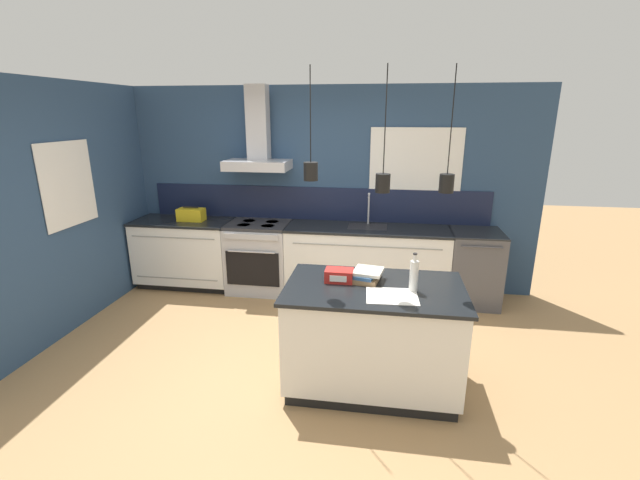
{
  "coord_description": "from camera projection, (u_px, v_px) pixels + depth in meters",
  "views": [
    {
      "loc": [
        0.88,
        -3.44,
        2.27
      ],
      "look_at": [
        0.27,
        0.6,
        1.05
      ],
      "focal_mm": 24.0,
      "sensor_mm": 36.0,
      "label": 1
    }
  ],
  "objects": [
    {
      "name": "ground_plane",
      "position": [
        282.0,
        363.0,
        4.04
      ],
      "size": [
        16.0,
        16.0,
        0.0
      ],
      "primitive_type": "plane",
      "color": "#A87F51",
      "rests_on": "ground"
    },
    {
      "name": "wall_back",
      "position": [
        313.0,
        186.0,
        5.54
      ],
      "size": [
        5.6,
        2.34,
        2.6
      ],
      "color": "navy",
      "rests_on": "ground_plane"
    },
    {
      "name": "wall_left",
      "position": [
        78.0,
        205.0,
        4.67
      ],
      "size": [
        0.08,
        3.8,
        2.6
      ],
      "color": "navy",
      "rests_on": "ground_plane"
    },
    {
      "name": "counter_run_left",
      "position": [
        186.0,
        252.0,
        5.76
      ],
      "size": [
        1.28,
        0.64,
        0.91
      ],
      "color": "black",
      "rests_on": "ground_plane"
    },
    {
      "name": "counter_run_sink",
      "position": [
        366.0,
        261.0,
        5.41
      ],
      "size": [
        2.02,
        0.64,
        1.31
      ],
      "color": "black",
      "rests_on": "ground_plane"
    },
    {
      "name": "oven_range",
      "position": [
        260.0,
        257.0,
        5.6
      ],
      "size": [
        0.79,
        0.66,
        0.91
      ],
      "color": "#B5B5BA",
      "rests_on": "ground_plane"
    },
    {
      "name": "dishwasher",
      "position": [
        473.0,
        267.0,
        5.22
      ],
      "size": [
        0.6,
        0.65,
        0.91
      ],
      "color": "#4C4C51",
      "rests_on": "ground_plane"
    },
    {
      "name": "kitchen_island",
      "position": [
        373.0,
        336.0,
        3.61
      ],
      "size": [
        1.46,
        0.9,
        0.91
      ],
      "color": "black",
      "rests_on": "ground_plane"
    },
    {
      "name": "bottle_on_island",
      "position": [
        414.0,
        275.0,
        3.36
      ],
      "size": [
        0.07,
        0.07,
        0.32
      ],
      "color": "silver",
      "rests_on": "kitchen_island"
    },
    {
      "name": "book_stack",
      "position": [
        366.0,
        275.0,
        3.6
      ],
      "size": [
        0.3,
        0.31,
        0.1
      ],
      "color": "olive",
      "rests_on": "kitchen_island"
    },
    {
      "name": "red_supply_box",
      "position": [
        339.0,
        275.0,
        3.58
      ],
      "size": [
        0.23,
        0.16,
        0.1
      ],
      "color": "red",
      "rests_on": "kitchen_island"
    },
    {
      "name": "paper_pile",
      "position": [
        392.0,
        296.0,
        3.29
      ],
      "size": [
        0.41,
        0.34,
        0.01
      ],
      "color": "silver",
      "rests_on": "kitchen_island"
    },
    {
      "name": "yellow_toolbox",
      "position": [
        191.0,
        215.0,
        5.59
      ],
      "size": [
        0.34,
        0.18,
        0.19
      ],
      "color": "gold",
      "rests_on": "counter_run_left"
    }
  ]
}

